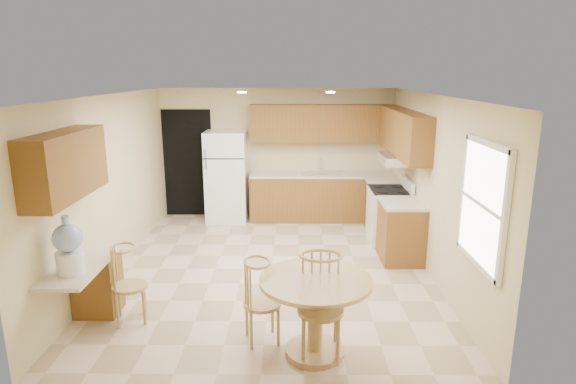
{
  "coord_description": "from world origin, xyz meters",
  "views": [
    {
      "loc": [
        0.3,
        -6.54,
        2.8
      ],
      "look_at": [
        0.24,
        0.3,
        1.09
      ],
      "focal_mm": 30.0,
      "sensor_mm": 36.0,
      "label": 1
    }
  ],
  "objects_px": {
    "stove": "(389,215)",
    "water_crock": "(68,248)",
    "dining_table": "(315,305)",
    "chair_table_a": "(261,297)",
    "chair_table_b": "(321,302)",
    "chair_desk": "(127,280)",
    "refrigerator": "(227,176)"
  },
  "relations": [
    {
      "from": "refrigerator",
      "to": "water_crock",
      "type": "bearing_deg",
      "value": -103.68
    },
    {
      "from": "dining_table",
      "to": "chair_table_b",
      "type": "height_order",
      "value": "chair_table_b"
    },
    {
      "from": "chair_table_a",
      "to": "water_crock",
      "type": "xyz_separation_m",
      "value": [
        -1.98,
        0.09,
        0.5
      ]
    },
    {
      "from": "refrigerator",
      "to": "dining_table",
      "type": "bearing_deg",
      "value": -72.03
    },
    {
      "from": "stove",
      "to": "water_crock",
      "type": "height_order",
      "value": "water_crock"
    },
    {
      "from": "stove",
      "to": "chair_desk",
      "type": "bearing_deg",
      "value": -141.41
    },
    {
      "from": "dining_table",
      "to": "chair_desk",
      "type": "distance_m",
      "value": 2.16
    },
    {
      "from": "refrigerator",
      "to": "dining_table",
      "type": "relative_size",
      "value": 1.54
    },
    {
      "from": "stove",
      "to": "chair_desk",
      "type": "xyz_separation_m",
      "value": [
        -3.47,
        -2.77,
        0.08
      ]
    },
    {
      "from": "chair_table_a",
      "to": "water_crock",
      "type": "height_order",
      "value": "water_crock"
    },
    {
      "from": "refrigerator",
      "to": "stove",
      "type": "distance_m",
      "value": 3.15
    },
    {
      "from": "refrigerator",
      "to": "dining_table",
      "type": "xyz_separation_m",
      "value": [
        1.48,
        -4.57,
        -0.32
      ]
    },
    {
      "from": "chair_table_b",
      "to": "dining_table",
      "type": "bearing_deg",
      "value": -67.3
    },
    {
      "from": "stove",
      "to": "refrigerator",
      "type": "bearing_deg",
      "value": 157.01
    },
    {
      "from": "refrigerator",
      "to": "water_crock",
      "type": "relative_size",
      "value": 2.8
    },
    {
      "from": "water_crock",
      "to": "chair_desk",
      "type": "bearing_deg",
      "value": 35.47
    },
    {
      "from": "chair_table_b",
      "to": "chair_desk",
      "type": "relative_size",
      "value": 1.18
    },
    {
      "from": "water_crock",
      "to": "chair_table_b",
      "type": "bearing_deg",
      "value": -8.54
    },
    {
      "from": "chair_table_a",
      "to": "water_crock",
      "type": "bearing_deg",
      "value": -107.12
    },
    {
      "from": "stove",
      "to": "chair_table_b",
      "type": "bearing_deg",
      "value": -111.09
    },
    {
      "from": "stove",
      "to": "dining_table",
      "type": "xyz_separation_m",
      "value": [
        -1.39,
        -3.35,
        0.07
      ]
    },
    {
      "from": "dining_table",
      "to": "chair_table_b",
      "type": "bearing_deg",
      "value": -68.83
    },
    {
      "from": "refrigerator",
      "to": "chair_table_a",
      "type": "distance_m",
      "value": 4.52
    },
    {
      "from": "water_crock",
      "to": "refrigerator",
      "type": "bearing_deg",
      "value": 76.32
    },
    {
      "from": "stove",
      "to": "water_crock",
      "type": "bearing_deg",
      "value": -141.76
    },
    {
      "from": "chair_table_b",
      "to": "chair_desk",
      "type": "height_order",
      "value": "chair_table_b"
    },
    {
      "from": "stove",
      "to": "dining_table",
      "type": "height_order",
      "value": "stove"
    },
    {
      "from": "chair_table_a",
      "to": "chair_table_b",
      "type": "xyz_separation_m",
      "value": [
        0.6,
        -0.29,
        0.09
      ]
    },
    {
      "from": "dining_table",
      "to": "refrigerator",
      "type": "bearing_deg",
      "value": 107.97
    },
    {
      "from": "dining_table",
      "to": "chair_table_a",
      "type": "bearing_deg",
      "value": 163.42
    },
    {
      "from": "chair_desk",
      "to": "stove",
      "type": "bearing_deg",
      "value": 112.89
    },
    {
      "from": "stove",
      "to": "water_crock",
      "type": "xyz_separation_m",
      "value": [
        -3.92,
        -3.09,
        0.58
      ]
    }
  ]
}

